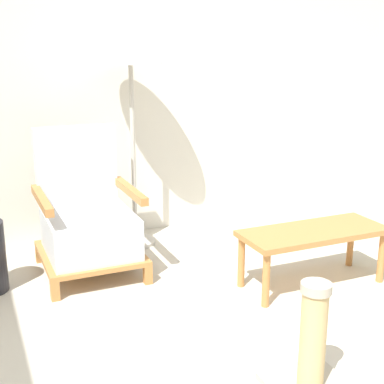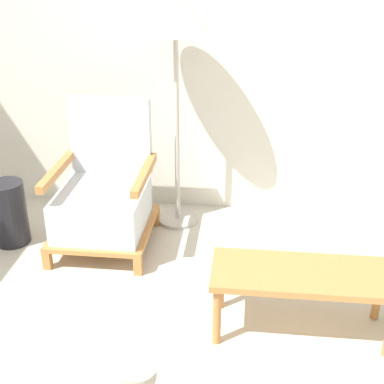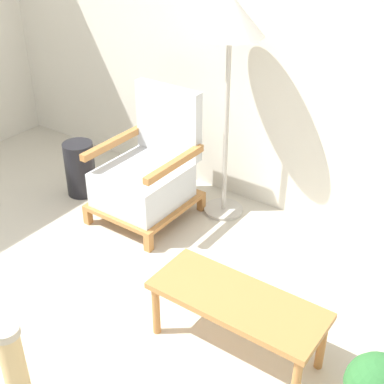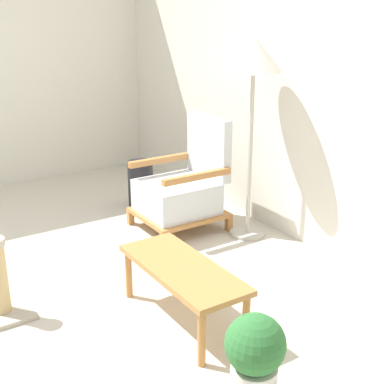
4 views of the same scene
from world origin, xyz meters
name	(u,v)px [view 2 (image 2 of 4)]	position (x,y,z in m)	size (l,w,h in m)	color
wall_back	(180,23)	(0.00, 2.49, 1.35)	(8.00, 0.06, 2.70)	silver
armchair	(104,196)	(-0.43, 1.83, 0.34)	(0.62, 0.68, 0.93)	#B2753D
floor_lamp	(176,25)	(0.01, 2.19, 1.38)	(0.45, 0.45, 1.59)	#B7B2A8
coffee_table	(303,280)	(0.80, 1.06, 0.31)	(0.92, 0.37, 0.36)	#B2753D
vase	(9,213)	(-1.06, 1.77, 0.22)	(0.24, 0.24, 0.44)	black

